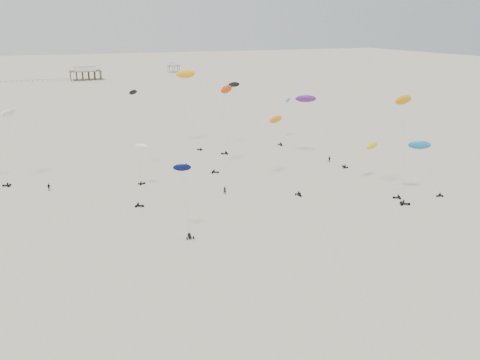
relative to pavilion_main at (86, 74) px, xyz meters
name	(u,v)px	position (x,y,z in m)	size (l,w,h in m)	color
ground_plane	(141,117)	(10.00, -150.00, -4.22)	(900.00, 900.00, 0.00)	beige
pavilion_main	(86,74)	(0.00, 0.00, 0.00)	(21.00, 13.00, 9.80)	brown
pavilion_small	(174,68)	(70.00, 30.00, -0.74)	(9.00, 7.00, 8.00)	brown
pier_fence	(3,82)	(-52.00, 0.00, -3.45)	(80.20, 0.20, 1.50)	black
rig_0	(280,133)	(26.11, -247.71, 8.14)	(5.06, 15.93, 18.95)	black
rig_1	(186,202)	(-3.58, -269.68, 2.77)	(3.38, 3.21, 14.07)	black
rig_2	(230,111)	(26.06, -214.24, 7.87)	(8.68, 8.53, 20.86)	black
rig_3	(285,116)	(46.70, -210.60, 4.32)	(8.67, 10.48, 15.19)	black
rig_4	(404,121)	(46.58, -266.24, 13.04)	(6.64, 9.66, 22.89)	black
rig_5	(141,169)	(-7.08, -244.64, 2.06)	(6.21, 13.91, 14.90)	black
rig_6	(187,80)	(15.36, -204.74, 16.70)	(6.00, 8.96, 24.08)	black
rig_7	(376,155)	(47.51, -257.17, 3.05)	(5.67, 15.80, 15.45)	black
rig_8	(8,130)	(-34.36, -223.95, 9.01)	(5.72, 6.12, 18.28)	black
rig_9	(137,130)	(-5.03, -230.37, 8.07)	(3.81, 13.45, 22.76)	black
rig_10	(224,105)	(17.41, -232.64, 13.21)	(8.07, 5.84, 22.46)	black
rig_11	(310,106)	(44.10, -230.46, 10.89)	(8.56, 18.21, 21.64)	black
rig_13	(422,151)	(52.34, -266.72, 5.84)	(7.04, 7.02, 12.74)	black
spectator_0	(225,194)	(10.73, -250.74, -4.22)	(0.78, 0.54, 2.15)	black
spectator_1	(329,162)	(47.37, -237.15, -4.22)	(0.94, 0.55, 1.93)	black
spectator_2	(49,191)	(-26.87, -233.12, -4.22)	(1.22, 0.65, 2.06)	black
spectator_3	(187,169)	(7.73, -228.97, -4.22)	(0.76, 0.52, 2.08)	black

